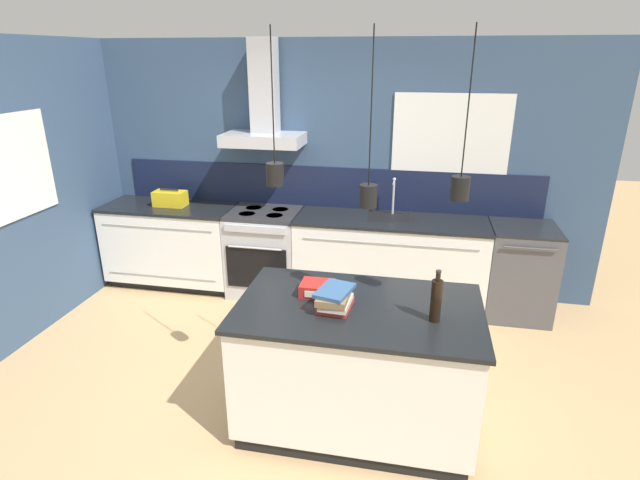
% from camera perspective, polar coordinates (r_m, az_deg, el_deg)
% --- Properties ---
extents(ground_plane, '(16.00, 16.00, 0.00)m').
position_cam_1_polar(ground_plane, '(4.03, -5.07, -16.93)').
color(ground_plane, tan).
rests_on(ground_plane, ground).
extents(wall_back, '(5.60, 2.26, 2.60)m').
position_cam_1_polar(wall_back, '(5.26, 0.30, 8.55)').
color(wall_back, '#354C6B').
rests_on(wall_back, ground_plane).
extents(wall_left, '(0.08, 3.80, 2.60)m').
position_cam_1_polar(wall_left, '(5.19, -30.04, 5.03)').
color(wall_left, '#354C6B').
rests_on(wall_left, ground_plane).
extents(counter_run_left, '(1.42, 0.64, 0.91)m').
position_cam_1_polar(counter_run_left, '(5.78, -16.45, -0.47)').
color(counter_run_left, black).
rests_on(counter_run_left, ground_plane).
extents(counter_run_sink, '(1.91, 0.64, 1.29)m').
position_cam_1_polar(counter_run_sink, '(5.15, 7.91, -2.35)').
color(counter_run_sink, black).
rests_on(counter_run_sink, ground_plane).
extents(oven_range, '(0.74, 0.66, 0.91)m').
position_cam_1_polar(oven_range, '(5.37, -6.26, -1.37)').
color(oven_range, '#B5B5BA').
rests_on(oven_range, ground_plane).
extents(dishwasher, '(0.62, 0.65, 0.91)m').
position_cam_1_polar(dishwasher, '(5.25, 21.76, -3.33)').
color(dishwasher, '#4C4C51').
rests_on(dishwasher, ground_plane).
extents(kitchen_island, '(1.59, 0.97, 0.91)m').
position_cam_1_polar(kitchen_island, '(3.51, 4.26, -13.99)').
color(kitchen_island, black).
rests_on(kitchen_island, ground_plane).
extents(bottle_on_island, '(0.07, 0.07, 0.34)m').
position_cam_1_polar(bottle_on_island, '(3.11, 13.13, -6.68)').
color(bottle_on_island, black).
rests_on(bottle_on_island, kitchen_island).
extents(book_stack, '(0.25, 0.31, 0.14)m').
position_cam_1_polar(book_stack, '(3.20, 1.70, -6.76)').
color(book_stack, '#B2332D').
rests_on(book_stack, kitchen_island).
extents(red_supply_box, '(0.22, 0.19, 0.09)m').
position_cam_1_polar(red_supply_box, '(3.39, -0.32, -5.58)').
color(red_supply_box, red).
rests_on(red_supply_box, kitchen_island).
extents(yellow_toolbox, '(0.34, 0.18, 0.19)m').
position_cam_1_polar(yellow_toolbox, '(5.60, -16.75, 4.57)').
color(yellow_toolbox, gold).
rests_on(yellow_toolbox, counter_run_left).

